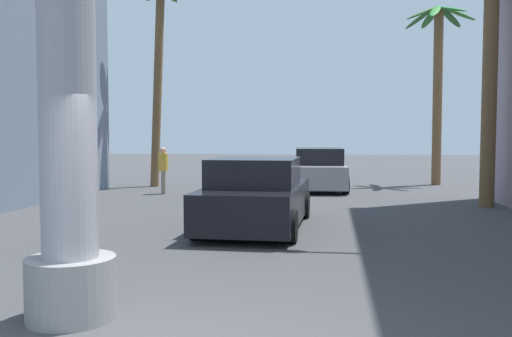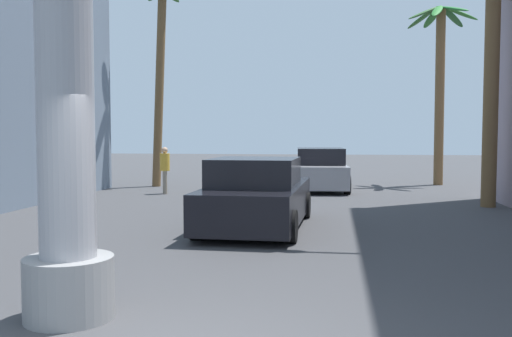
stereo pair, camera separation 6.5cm
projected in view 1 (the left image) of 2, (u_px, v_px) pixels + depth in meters
The scene contains 7 objects.
ground_plane at pixel (275, 214), 14.77m from camera, with size 88.43×88.43×0.00m, color #424244.
car_lead at pixel (256, 197), 12.54m from camera, with size 2.20×4.81×1.56m.
car_far at pixel (319, 170), 21.30m from camera, with size 2.20×4.50×1.56m.
palm_tree_far_right at pixel (438, 72), 23.17m from camera, with size 2.91×2.90×7.31m.
palm_tree_far_left at pixel (157, 61), 22.49m from camera, with size 2.50×2.39×8.03m.
palm_tree_mid_right at pixel (491, 59), 16.05m from camera, with size 3.00×2.78×6.93m.
pedestrian_far_left at pixel (163, 167), 19.79m from camera, with size 0.44×0.44×1.63m.
Camera 1 is at (1.45, -4.61, 2.07)m, focal length 40.00 mm.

